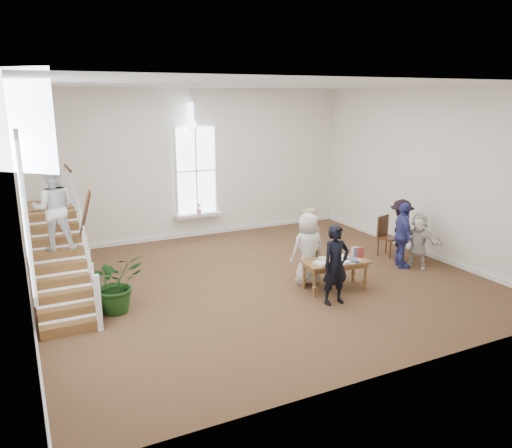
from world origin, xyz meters
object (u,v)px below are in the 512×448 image
woman_cluster_a (403,235)px  library_table (335,264)px  police_officer (336,265)px  woman_cluster_b (401,230)px  person_yellow (308,242)px  side_chair (386,233)px  elderly_woman (308,249)px  woman_cluster_c (418,241)px  floor_plant (116,283)px

woman_cluster_a → library_table: bearing=124.4°
police_officer → woman_cluster_b: police_officer is taller
person_yellow → woman_cluster_a: 2.53m
police_officer → woman_cluster_a: size_ratio=1.00×
woman_cluster_b → side_chair: bearing=-129.9°
woman_cluster_b → elderly_woman: bearing=-36.2°
woman_cluster_a → woman_cluster_c: woman_cluster_a is taller
woman_cluster_a → woman_cluster_b: size_ratio=1.03×
police_officer → woman_cluster_b: bearing=26.4°
elderly_woman → woman_cluster_a: woman_cluster_a is taller
police_officer → elderly_woman: 1.25m
woman_cluster_a → woman_cluster_b: bearing=-14.3°
person_yellow → woman_cluster_b: size_ratio=1.01×
woman_cluster_c → police_officer: bearing=-97.8°
person_yellow → woman_cluster_c: size_ratio=1.18×
library_table → person_yellow: person_yellow is taller
library_table → woman_cluster_b: size_ratio=0.93×
elderly_woman → floor_plant: (-4.31, 0.37, -0.24)m
person_yellow → woman_cluster_c: bearing=140.9°
side_chair → woman_cluster_a: bearing=-123.8°
library_table → floor_plant: floor_plant is taller
woman_cluster_c → library_table: bearing=-107.9°
woman_cluster_c → floor_plant: 7.43m
elderly_woman → person_yellow: size_ratio=1.00×
woman_cluster_a → person_yellow: bearing=98.7°
person_yellow → side_chair: size_ratio=1.53×
woman_cluster_b → floor_plant: 7.40m
floor_plant → side_chair: floor_plant is taller
woman_cluster_a → woman_cluster_b: (0.33, 0.45, -0.02)m
elderly_woman → library_table: bearing=122.1°
police_officer → side_chair: 3.82m
woman_cluster_b → woman_cluster_c: woman_cluster_b is taller
elderly_woman → person_yellow: elderly_woman is taller
woman_cluster_a → side_chair: woman_cluster_a is taller
woman_cluster_a → elderly_woman: bearing=110.4°
library_table → woman_cluster_c: 2.76m
woman_cluster_b → woman_cluster_c: (0.00, -0.65, -0.12)m
police_officer → woman_cluster_c: bearing=16.3°
police_officer → woman_cluster_b: size_ratio=1.03×
person_yellow → floor_plant: (-4.61, -0.13, -0.24)m
woman_cluster_c → floor_plant: (-7.40, 0.66, -0.11)m
library_table → side_chair: 3.10m
woman_cluster_a → floor_plant: bearing=108.5°
police_officer → floor_plant: police_officer is taller
library_table → elderly_woman: elderly_woman is taller
police_officer → woman_cluster_b: (3.19, 1.61, -0.02)m
police_officer → person_yellow: police_officer is taller
elderly_woman → woman_cluster_c: size_ratio=1.19×
police_officer → side_chair: size_ratio=1.55×
woman_cluster_b → floor_plant: (-7.40, 0.01, -0.23)m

